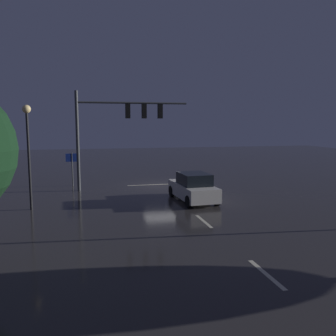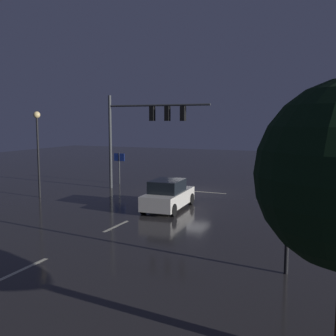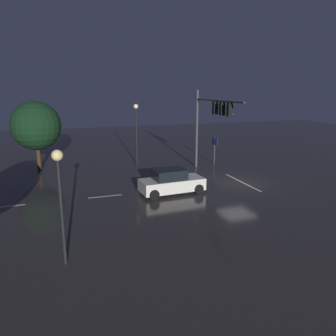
{
  "view_description": "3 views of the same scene",
  "coord_description": "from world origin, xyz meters",
  "px_view_note": "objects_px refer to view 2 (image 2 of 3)",
  "views": [
    {
      "loc": [
        5.23,
        25.32,
        4.62
      ],
      "look_at": [
        0.92,
        6.35,
        2.13
      ],
      "focal_mm": 37.24,
      "sensor_mm": 36.0,
      "label": 1
    },
    {
      "loc": [
        -9.74,
        25.95,
        5.02
      ],
      "look_at": [
        -0.48,
        4.97,
        2.27
      ],
      "focal_mm": 42.67,
      "sensor_mm": 36.0,
      "label": 2
    },
    {
      "loc": [
        -21.22,
        12.9,
        7.0
      ],
      "look_at": [
        0.11,
        5.57,
        1.56
      ],
      "focal_mm": 35.68,
      "sensor_mm": 36.0,
      "label": 3
    }
  ],
  "objects_px": {
    "street_lamp_left_kerb": "(289,173)",
    "street_lamp_right_kerb": "(38,138)",
    "traffic_signal_assembly": "(144,123)",
    "car_approaching": "(168,195)",
    "route_sign": "(119,161)"
  },
  "relations": [
    {
      "from": "street_lamp_right_kerb",
      "to": "route_sign",
      "type": "distance_m",
      "value": 7.56
    },
    {
      "from": "traffic_signal_assembly",
      "to": "street_lamp_left_kerb",
      "type": "xyz_separation_m",
      "value": [
        -11.4,
        12.01,
        -1.46
      ]
    },
    {
      "from": "car_approaching",
      "to": "route_sign",
      "type": "relative_size",
      "value": 1.81
    },
    {
      "from": "car_approaching",
      "to": "street_lamp_right_kerb",
      "type": "bearing_deg",
      "value": 0.9
    },
    {
      "from": "street_lamp_right_kerb",
      "to": "traffic_signal_assembly",
      "type": "bearing_deg",
      "value": -136.11
    },
    {
      "from": "traffic_signal_assembly",
      "to": "street_lamp_right_kerb",
      "type": "height_order",
      "value": "traffic_signal_assembly"
    },
    {
      "from": "traffic_signal_assembly",
      "to": "car_approaching",
      "type": "distance_m",
      "value": 7.43
    },
    {
      "from": "traffic_signal_assembly",
      "to": "route_sign",
      "type": "height_order",
      "value": "traffic_signal_assembly"
    },
    {
      "from": "car_approaching",
      "to": "street_lamp_left_kerb",
      "type": "distance_m",
      "value": 10.64
    },
    {
      "from": "street_lamp_left_kerb",
      "to": "street_lamp_right_kerb",
      "type": "height_order",
      "value": "street_lamp_right_kerb"
    },
    {
      "from": "traffic_signal_assembly",
      "to": "street_lamp_right_kerb",
      "type": "relative_size",
      "value": 1.39
    },
    {
      "from": "street_lamp_left_kerb",
      "to": "route_sign",
      "type": "height_order",
      "value": "street_lamp_left_kerb"
    },
    {
      "from": "car_approaching",
      "to": "street_lamp_left_kerb",
      "type": "bearing_deg",
      "value": 135.82
    },
    {
      "from": "street_lamp_left_kerb",
      "to": "street_lamp_right_kerb",
      "type": "bearing_deg",
      "value": -23.09
    },
    {
      "from": "street_lamp_right_kerb",
      "to": "route_sign",
      "type": "height_order",
      "value": "street_lamp_right_kerb"
    }
  ]
}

